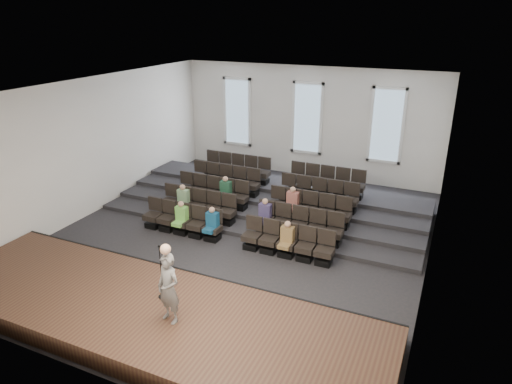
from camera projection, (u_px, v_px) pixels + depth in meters
ground at (240, 236)px, 15.55m from camera, size 14.00×14.00×0.00m
ceiling at (238, 88)px, 13.72m from camera, size 12.00×14.00×0.02m
wall_back at (307, 122)px, 20.60m from camera, size 12.00×0.04×5.00m
wall_front at (76, 272)px, 8.68m from camera, size 12.00×0.04×5.00m
wall_left at (94, 146)px, 16.94m from camera, size 0.04×14.00×5.00m
wall_right at (438, 196)px, 12.34m from camera, size 0.04×14.00×5.00m
stage at (148, 314)px, 11.13m from camera, size 11.80×3.60×0.50m
stage_lip at (187, 278)px, 12.63m from camera, size 11.80×0.06×0.52m
risers at (275, 199)px, 18.17m from camera, size 11.80×4.80×0.60m
seating_rows at (258, 202)px, 16.61m from camera, size 6.80×4.70×1.67m
windows at (307, 118)px, 20.47m from camera, size 8.44×0.10×3.24m
audience at (234, 210)px, 15.65m from camera, size 4.85×2.64×1.10m
speaker at (169, 289)px, 10.22m from camera, size 0.70×0.54×1.70m
mic_stand at (162, 282)px, 11.23m from camera, size 0.24×0.24×1.46m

